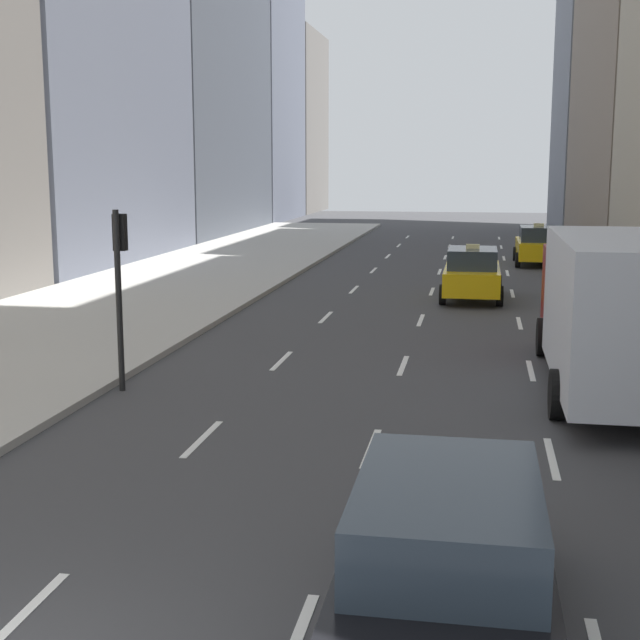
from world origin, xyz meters
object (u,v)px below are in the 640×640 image
taxi_second (472,273)px  traffic_light_pole (120,270)px  sedan_black_near (447,564)px  taxi_lead (538,245)px  box_truck (612,307)px

taxi_second → traffic_light_pole: traffic_light_pole is taller
sedan_black_near → traffic_light_pole: 11.20m
taxi_second → taxi_lead: bearing=76.0°
taxi_second → traffic_light_pole: 15.13m
taxi_lead → box_truck: bearing=-90.0°
sedan_black_near → traffic_light_pole: traffic_light_pole is taller
sedan_black_near → box_truck: 10.72m
sedan_black_near → traffic_light_pole: bearing=127.5°
taxi_second → traffic_light_pole: bearing=-116.6°
box_truck → traffic_light_pole: 9.69m
taxi_lead → traffic_light_pole: traffic_light_pole is taller
taxi_second → box_truck: size_ratio=0.52×
box_truck → traffic_light_pole: (-9.55, -1.51, 0.70)m
taxi_lead → sedan_black_near: taxi_lead is taller
taxi_lead → box_truck: 23.16m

